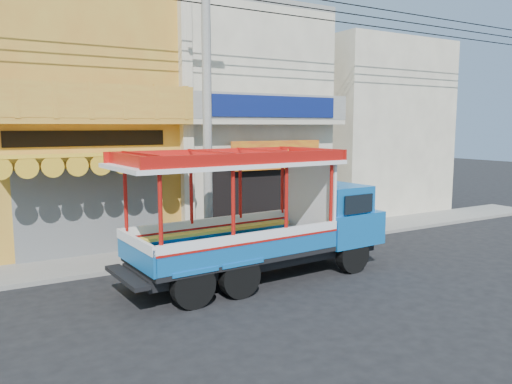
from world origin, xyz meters
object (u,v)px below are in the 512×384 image
Objects in this scene: potted_plant_c at (325,214)px; potted_plant_b at (325,216)px; songthaew_truck at (275,216)px; potted_plant_a at (310,219)px; utility_pole at (211,86)px.

potted_plant_b is at bearing -36.99° from potted_plant_c.
songthaew_truck reaches higher than potted_plant_b.
potted_plant_a is 0.84m from potted_plant_b.
songthaew_truck is at bearing -50.22° from potted_plant_c.
potted_plant_b is 1.06× the size of potted_plant_c.
songthaew_truck is at bearing -174.27° from potted_plant_a.
utility_pole reaches higher than potted_plant_b.
songthaew_truck is 6.20m from potted_plant_c.
utility_pole reaches higher than potted_plant_c.
utility_pole is 26.25× the size of potted_plant_b.
potted_plant_a is at bearing 61.07° from potted_plant_b.
songthaew_truck is at bearing 84.71° from potted_plant_b.
potted_plant_b is (4.90, 0.88, -4.38)m from utility_pole.
potted_plant_c is (1.20, 0.73, -0.05)m from potted_plant_a.
utility_pole is 4.30m from songthaew_truck.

